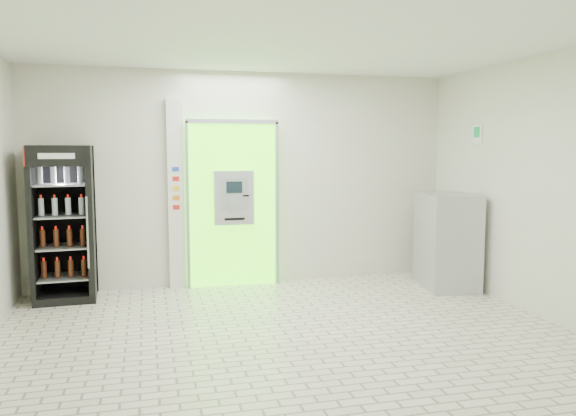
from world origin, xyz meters
name	(u,v)px	position (x,y,z in m)	size (l,w,h in m)	color
ground	(289,338)	(0.00, 0.00, 0.00)	(6.00, 6.00, 0.00)	beige
room_shell	(289,157)	(0.00, 0.00, 1.84)	(6.00, 6.00, 6.00)	silver
atm_assembly	(233,203)	(-0.20, 2.41, 1.17)	(1.30, 0.24, 2.33)	#56FF15
pillar	(176,194)	(-0.98, 2.45, 1.30)	(0.22, 0.11, 2.60)	silver
beverage_cooler	(64,226)	(-2.40, 2.17, 0.94)	(0.77, 0.72, 1.97)	black
steel_cabinet	(447,241)	(2.66, 1.55, 0.66)	(0.83, 1.08, 1.31)	#A9ACB0
exit_sign	(477,134)	(2.99, 1.40, 2.12)	(0.02, 0.22, 0.26)	white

